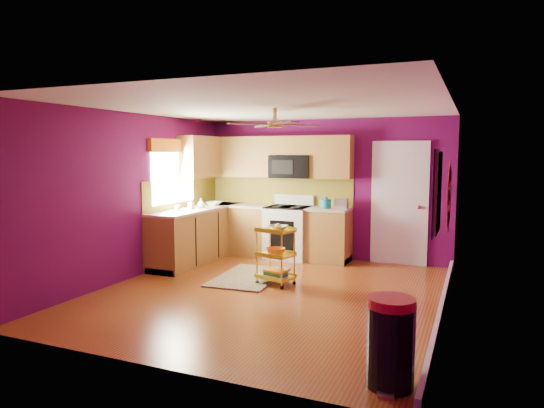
% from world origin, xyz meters
% --- Properties ---
extents(ground, '(5.00, 5.00, 0.00)m').
position_xyz_m(ground, '(0.00, 0.00, 0.00)').
color(ground, maroon).
rests_on(ground, ground).
extents(room_envelope, '(4.54, 5.04, 2.52)m').
position_xyz_m(room_envelope, '(0.03, 0.00, 1.63)').
color(room_envelope, '#590A4A').
rests_on(room_envelope, ground).
extents(lower_cabinets, '(2.81, 2.31, 0.94)m').
position_xyz_m(lower_cabinets, '(-1.35, 1.82, 0.43)').
color(lower_cabinets, brown).
rests_on(lower_cabinets, ground).
extents(electric_range, '(0.76, 0.66, 1.13)m').
position_xyz_m(electric_range, '(-0.55, 2.17, 0.48)').
color(electric_range, white).
rests_on(electric_range, ground).
extents(upper_cabinetry, '(2.80, 2.30, 1.26)m').
position_xyz_m(upper_cabinetry, '(-1.24, 2.17, 1.80)').
color(upper_cabinetry, brown).
rests_on(upper_cabinetry, ground).
extents(left_window, '(0.08, 1.35, 1.08)m').
position_xyz_m(left_window, '(-2.22, 1.05, 1.74)').
color(left_window, white).
rests_on(left_window, ground).
extents(panel_door, '(0.95, 0.11, 2.15)m').
position_xyz_m(panel_door, '(1.35, 2.47, 1.02)').
color(panel_door, white).
rests_on(panel_door, ground).
extents(right_wall_art, '(0.04, 2.74, 1.04)m').
position_xyz_m(right_wall_art, '(2.23, -0.34, 1.44)').
color(right_wall_art, black).
rests_on(right_wall_art, ground).
extents(ceiling_fan, '(1.01, 1.01, 0.26)m').
position_xyz_m(ceiling_fan, '(0.00, 0.20, 2.29)').
color(ceiling_fan, '#BF8C3F').
rests_on(ceiling_fan, ground).
extents(shag_rug, '(0.98, 1.51, 0.02)m').
position_xyz_m(shag_rug, '(-0.61, 0.64, 0.01)').
color(shag_rug, black).
rests_on(shag_rug, ground).
extents(rolling_cart, '(0.57, 0.47, 0.90)m').
position_xyz_m(rolling_cart, '(-0.08, 0.43, 0.46)').
color(rolling_cart, yellow).
rests_on(rolling_cart, ground).
extents(trash_can, '(0.44, 0.45, 0.74)m').
position_xyz_m(trash_can, '(1.96, -2.05, 0.37)').
color(trash_can, black).
rests_on(trash_can, ground).
extents(teal_kettle, '(0.18, 0.18, 0.21)m').
position_xyz_m(teal_kettle, '(0.14, 2.17, 1.02)').
color(teal_kettle, '#136E93').
rests_on(teal_kettle, lower_cabinets).
extents(toaster, '(0.22, 0.15, 0.18)m').
position_xyz_m(toaster, '(0.40, 2.24, 1.03)').
color(toaster, beige).
rests_on(toaster, lower_cabinets).
extents(soap_bottle_a, '(0.08, 0.08, 0.18)m').
position_xyz_m(soap_bottle_a, '(-1.97, 1.18, 1.03)').
color(soap_bottle_a, '#EA3F72').
rests_on(soap_bottle_a, lower_cabinets).
extents(soap_bottle_b, '(0.13, 0.13, 0.17)m').
position_xyz_m(soap_bottle_b, '(-1.87, 1.35, 1.03)').
color(soap_bottle_b, white).
rests_on(soap_bottle_b, lower_cabinets).
extents(counter_dish, '(0.27, 0.27, 0.07)m').
position_xyz_m(counter_dish, '(-1.88, 1.82, 0.97)').
color(counter_dish, white).
rests_on(counter_dish, lower_cabinets).
extents(counter_cup, '(0.11, 0.11, 0.09)m').
position_xyz_m(counter_cup, '(-2.05, 0.90, 0.98)').
color(counter_cup, white).
rests_on(counter_cup, lower_cabinets).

